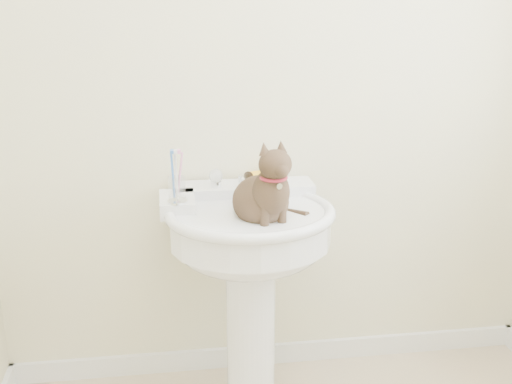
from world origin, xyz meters
name	(u,v)px	position (x,y,z in m)	size (l,w,h in m)	color
wall_back	(275,75)	(0.00, 1.10, 1.25)	(2.20, 0.00, 2.50)	beige
baseboard_back	(273,354)	(0.00, 1.09, 0.04)	(2.20, 0.02, 0.09)	white
pedestal_sink	(250,248)	(-0.14, 0.81, 0.67)	(0.62, 0.61, 0.85)	white
faucet	(245,177)	(-0.14, 0.96, 0.89)	(0.28, 0.12, 0.14)	silver
soap_bar	(261,176)	(-0.06, 1.05, 0.87)	(0.09, 0.06, 0.03)	yellow
toothbrush_cup	(177,189)	(-0.39, 0.82, 0.90)	(0.07, 0.07, 0.19)	silver
cat	(264,196)	(-0.10, 0.74, 0.89)	(0.21, 0.27, 0.39)	#4E3424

